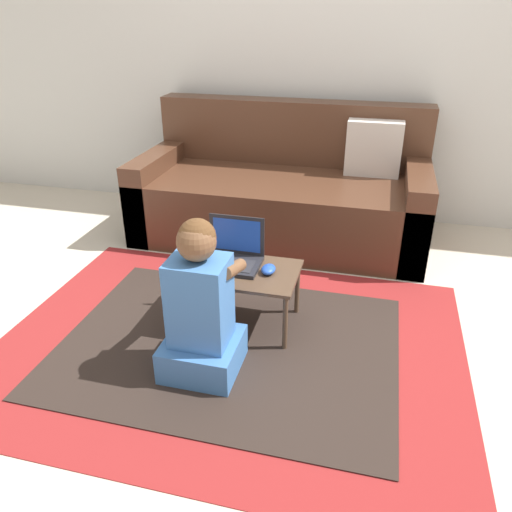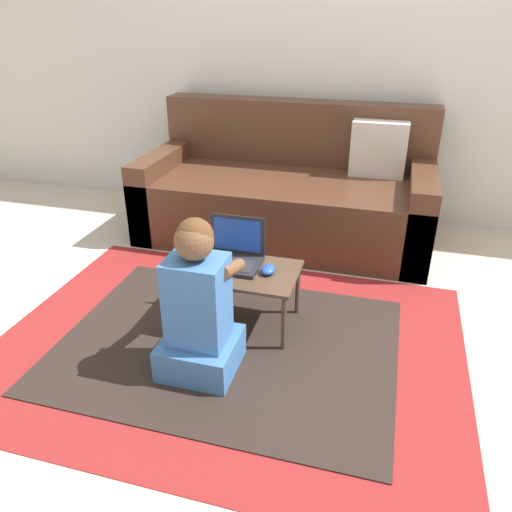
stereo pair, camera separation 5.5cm
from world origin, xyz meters
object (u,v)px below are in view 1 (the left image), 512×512
computer_mouse (268,269)px  person_seated (201,311)px  laptop_desk (239,276)px  couch (284,193)px  laptop (233,257)px

computer_mouse → person_seated: 0.44m
computer_mouse → person_seated: bearing=-117.4°
laptop_desk → person_seated: size_ratio=0.80×
laptop_desk → person_seated: person_seated is taller
couch → computer_mouse: bearing=-82.4°
laptop_desk → couch: bearing=90.6°
couch → person_seated: 1.57m
couch → laptop: bearing=-91.7°
laptop_desk → laptop: (-0.05, 0.05, 0.07)m
laptop_desk → person_seated: (-0.06, -0.38, 0.03)m
laptop_desk → person_seated: 0.39m
computer_mouse → laptop_desk: bearing=-177.6°
computer_mouse → person_seated: size_ratio=0.13×
laptop_desk → laptop: bearing=132.5°
laptop_desk → computer_mouse: 0.15m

